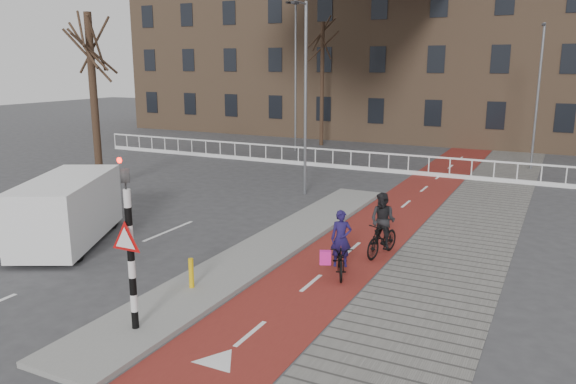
% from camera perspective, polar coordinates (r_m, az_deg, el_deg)
% --- Properties ---
extents(ground, '(120.00, 120.00, 0.00)m').
position_cam_1_polar(ground, '(13.22, -7.35, -11.02)').
color(ground, '#38383A').
rests_on(ground, ground).
extents(bike_lane, '(2.50, 60.00, 0.01)m').
position_cam_1_polar(bike_lane, '(21.36, 11.20, -1.80)').
color(bike_lane, maroon).
rests_on(bike_lane, ground).
extents(sidewalk, '(3.00, 60.00, 0.01)m').
position_cam_1_polar(sidewalk, '(20.83, 18.64, -2.61)').
color(sidewalk, slate).
rests_on(sidewalk, ground).
extents(curb_island, '(1.80, 16.00, 0.12)m').
position_cam_1_polar(curb_island, '(16.73, -1.72, -5.48)').
color(curb_island, gray).
rests_on(curb_island, ground).
extents(traffic_signal, '(0.80, 0.80, 3.68)m').
position_cam_1_polar(traffic_signal, '(11.39, -15.84, -4.70)').
color(traffic_signal, black).
rests_on(traffic_signal, curb_island).
extents(bollard, '(0.12, 0.12, 0.72)m').
position_cam_1_polar(bollard, '(13.66, -9.80, -8.11)').
color(bollard, yellow).
rests_on(bollard, curb_island).
extents(cyclist_near, '(1.16, 1.70, 1.71)m').
position_cam_1_polar(cyclist_near, '(14.54, 5.36, -6.25)').
color(cyclist_near, black).
rests_on(cyclist_near, bike_lane).
extents(cyclist_far, '(0.87, 1.73, 1.82)m').
position_cam_1_polar(cyclist_far, '(16.06, 9.57, -3.83)').
color(cyclist_far, black).
rests_on(cyclist_far, bike_lane).
extents(van, '(3.78, 5.02, 2.01)m').
position_cam_1_polar(van, '(18.12, -21.52, -1.67)').
color(van, white).
rests_on(van, ground).
extents(railing, '(28.00, 0.10, 0.99)m').
position_cam_1_polar(railing, '(29.89, 2.79, 3.21)').
color(railing, silver).
rests_on(railing, ground).
extents(townhouse_row, '(46.00, 10.00, 15.90)m').
position_cam_1_polar(townhouse_row, '(43.18, 13.84, 15.85)').
color(townhouse_row, '#7F6047').
rests_on(townhouse_row, ground).
extents(tree_left, '(0.31, 0.31, 7.37)m').
position_cam_1_polar(tree_left, '(24.95, -19.08, 8.42)').
color(tree_left, black).
rests_on(tree_left, ground).
extents(tree_mid, '(0.26, 0.26, 7.93)m').
position_cam_1_polar(tree_mid, '(37.45, 3.48, 10.80)').
color(tree_mid, black).
rests_on(tree_mid, ground).
extents(streetlight_near, '(0.12, 0.12, 7.71)m').
position_cam_1_polar(streetlight_near, '(23.00, 1.79, 9.22)').
color(streetlight_near, slate).
rests_on(streetlight_near, ground).
extents(streetlight_left, '(0.12, 0.12, 8.91)m').
position_cam_1_polar(streetlight_left, '(34.82, 0.77, 11.47)').
color(streetlight_left, slate).
rests_on(streetlight_left, ground).
extents(streetlight_right, '(0.12, 0.12, 7.30)m').
position_cam_1_polar(streetlight_right, '(31.35, 24.01, 8.74)').
color(streetlight_right, slate).
rests_on(streetlight_right, ground).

